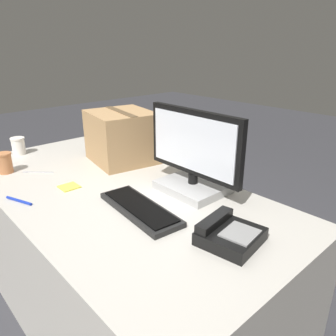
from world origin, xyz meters
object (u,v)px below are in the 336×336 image
sticky_note_pad (69,187)px  paper_cup_left (18,146)px  spoon (33,172)px  monitor (193,159)px  desk_phone (229,234)px  pen_marker (19,201)px  cardboard_box (122,137)px  paper_cup_right (5,163)px  keyboard (140,208)px

sticky_note_pad → paper_cup_left: bearing=179.7°
paper_cup_left → spoon: paper_cup_left is taller
monitor → desk_phone: size_ratio=2.35×
monitor → spoon: size_ratio=4.03×
monitor → pen_marker: monitor is taller
spoon → sticky_note_pad: size_ratio=1.53×
desk_phone → cardboard_box: 0.96m
desk_phone → sticky_note_pad: desk_phone is taller
cardboard_box → sticky_note_pad: cardboard_box is taller
monitor → desk_phone: 0.45m
paper_cup_right → sticky_note_pad: paper_cup_right is taller
paper_cup_left → paper_cup_right: (0.27, -0.16, 0.00)m
desk_phone → paper_cup_right: 1.24m
pen_marker → paper_cup_left: bearing=140.0°
pen_marker → sticky_note_pad: (0.00, 0.23, -0.00)m
monitor → pen_marker: 0.78m
cardboard_box → pen_marker: bearing=-77.6°
cardboard_box → paper_cup_right: bearing=-114.1°
cardboard_box → sticky_note_pad: 0.46m
keyboard → paper_cup_left: 1.08m
desk_phone → paper_cup_right: bearing=-172.1°
keyboard → desk_phone: 0.39m
paper_cup_right → spoon: size_ratio=0.84×
spoon → sticky_note_pad: (0.31, 0.05, 0.00)m
paper_cup_left → pen_marker: paper_cup_left is taller
paper_cup_left → sticky_note_pad: (0.66, -0.00, -0.05)m
monitor → paper_cup_left: monitor is taller
spoon → pen_marker: 0.35m
spoon → paper_cup_right: bearing=3.8°
pen_marker → cardboard_box: bearing=81.8°
paper_cup_right → sticky_note_pad: (0.40, 0.16, -0.05)m
paper_cup_right → pen_marker: (0.40, -0.07, -0.05)m
monitor → paper_cup_left: 1.16m
keyboard → pen_marker: keyboard is taller
sticky_note_pad → cardboard_box: bearing=109.4°
paper_cup_left → cardboard_box: cardboard_box is taller
keyboard → paper_cup_right: paper_cup_right is taller
paper_cup_right → cardboard_box: cardboard_box is taller
cardboard_box → pen_marker: 0.67m
desk_phone → cardboard_box: (-0.93, 0.21, 0.11)m
spoon → desk_phone: bearing=147.6°
paper_cup_left → cardboard_box: bearing=38.1°
monitor → keyboard: 0.34m
keyboard → pen_marker: size_ratio=2.99×
cardboard_box → pen_marker: (0.14, -0.64, -0.14)m
keyboard → paper_cup_right: 0.85m
monitor → cardboard_box: 0.56m
keyboard → paper_cup_left: bearing=-169.4°
monitor → paper_cup_right: monitor is taller
monitor → sticky_note_pad: (-0.42, -0.41, -0.15)m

